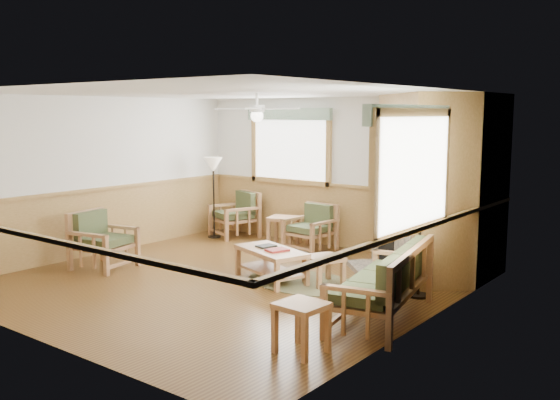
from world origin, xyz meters
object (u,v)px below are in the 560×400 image
Objects in this scene: armchair_back_right at (310,228)px; armchair_back_left at (234,214)px; floor_lamp_left at (214,197)px; end_table_sofa at (301,328)px; coffee_table at (271,265)px; floor_lamp_right at (420,230)px; sofa at (382,283)px; end_table_chairs at (283,231)px; footstool at (324,270)px; armchair_left at (104,240)px.

armchair_back_left is at bearing -178.97° from armchair_back_right.
armchair_back_right is at bearing 4.49° from floor_lamp_left.
floor_lamp_left is (-4.81, 3.77, 0.53)m from end_table_sofa.
coffee_table is 2.77m from end_table_sofa.
floor_lamp_right is (4.90, -1.24, 0.10)m from floor_lamp_left.
floor_lamp_right reaches higher than sofa.
coffee_table is at bearing -116.33° from sofa.
floor_lamp_left reaches higher than sofa.
footstool is (2.02, -1.69, -0.07)m from end_table_chairs.
footstool is 3.93m from floor_lamp_left.
armchair_back_left is at bearing 138.11° from end_table_sofa.
armchair_back_right is at bearing -143.87° from sofa.
floor_lamp_left is (-0.24, -0.33, 0.35)m from armchair_back_left.
sofa is 2.17m from coffee_table.
floor_lamp_left is at bearing 141.91° from end_table_sofa.
floor_lamp_right reaches higher than armchair_back_right.
sofa is 3.68× the size of end_table_sofa.
armchair_back_left is 1.08× the size of armchair_back_right.
floor_lamp_left is 0.89× the size of floor_lamp_right.
end_table_sofa is (4.49, -0.94, -0.19)m from armchair_left.
end_table_chairs is (-0.61, 0.01, -0.14)m from armchair_back_right.
coffee_table is (0.69, -1.98, -0.18)m from armchair_back_right.
sofa is 4.66m from armchair_left.
end_table_chairs is 0.31× the size of floor_lamp_right.
floor_lamp_right is at bearing 34.63° from coffee_table.
armchair_back_left is 3.82m from footstool.
sofa is at bearing 4.58° from coffee_table.
armchair_back_right is 2.10m from coffee_table.
armchair_back_left is at bearing 53.38° from floor_lamp_left.
end_table_sofa reaches higher than footstool.
end_table_sofa is at bearing -50.52° from end_table_chairs.
sofa is 4.24m from end_table_chairs.
end_table_sofa is at bearing -17.40° from sofa.
footstool is at bearing 41.17° from coffee_table.
floor_lamp_left is (-3.58, 1.51, 0.59)m from footstool.
end_table_sofa is at bearing -61.43° from footstool.
end_table_chairs is 3.69m from floor_lamp_right.
armchair_left is at bearing -138.88° from coffee_table.
armchair_back_right is 0.46× the size of floor_lamp_right.
end_table_sofa is (3.25, -3.95, -0.01)m from end_table_chairs.
armchair_left is 2.74m from coffee_table.
end_table_chairs is at bearing -175.05° from armchair_back_right.
end_table_sofa is 2.61m from floor_lamp_right.
sofa is at bearing -36.67° from end_table_chairs.
floor_lamp_right is at bearing -82.10° from armchair_left.
end_table_sofa is (2.65, -3.94, -0.15)m from armchair_back_right.
floor_lamp_right reaches higher than footstool.
floor_lamp_right is at bearing -22.96° from end_table_chairs.
coffee_table is at bearing -56.75° from end_table_chairs.
end_table_chairs reaches higher than coffee_table.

